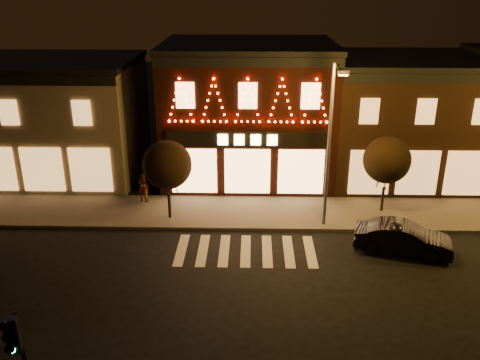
{
  "coord_description": "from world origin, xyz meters",
  "views": [
    {
      "loc": [
        0.26,
        -16.89,
        11.92
      ],
      "look_at": [
        -0.26,
        4.0,
        3.55
      ],
      "focal_mm": 38.29,
      "sensor_mm": 36.0,
      "label": 1
    }
  ],
  "objects_px": {
    "dark_sedan": "(403,238)",
    "pedestrian": "(143,188)",
    "traffic_signal_near": "(20,358)",
    "streetlamp_mid": "(331,135)"
  },
  "relations": [
    {
      "from": "traffic_signal_near",
      "to": "dark_sedan",
      "type": "bearing_deg",
      "value": 28.18
    },
    {
      "from": "dark_sedan",
      "to": "pedestrian",
      "type": "relative_size",
      "value": 2.61
    },
    {
      "from": "pedestrian",
      "to": "traffic_signal_near",
      "type": "bearing_deg",
      "value": 107.8
    },
    {
      "from": "streetlamp_mid",
      "to": "dark_sedan",
      "type": "height_order",
      "value": "streetlamp_mid"
    },
    {
      "from": "traffic_signal_near",
      "to": "dark_sedan",
      "type": "relative_size",
      "value": 0.98
    },
    {
      "from": "streetlamp_mid",
      "to": "pedestrian",
      "type": "distance_m",
      "value": 10.86
    },
    {
      "from": "streetlamp_mid",
      "to": "dark_sedan",
      "type": "distance_m",
      "value": 5.79
    },
    {
      "from": "traffic_signal_near",
      "to": "pedestrian",
      "type": "distance_m",
      "value": 16.25
    },
    {
      "from": "traffic_signal_near",
      "to": "streetlamp_mid",
      "type": "height_order",
      "value": "streetlamp_mid"
    },
    {
      "from": "streetlamp_mid",
      "to": "traffic_signal_near",
      "type": "bearing_deg",
      "value": -120.35
    }
  ]
}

